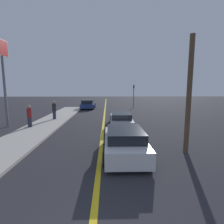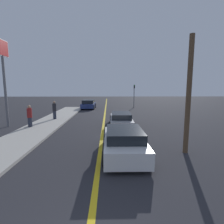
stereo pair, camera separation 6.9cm
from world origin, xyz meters
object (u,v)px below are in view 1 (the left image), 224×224
(pedestrian_near_curb, at_px, (29,116))
(utility_pole, at_px, (189,96))
(pedestrian_mid_group, at_px, (54,110))
(roadside_sign, at_px, (3,64))
(car_ahead_center, at_px, (121,119))
(car_far_distant, at_px, (88,104))
(traffic_light, at_px, (134,94))
(car_near_right_lane, at_px, (125,142))

(pedestrian_near_curb, bearing_deg, utility_pole, -27.97)
(pedestrian_mid_group, height_order, roadside_sign, roadside_sign)
(car_ahead_center, height_order, car_far_distant, car_far_distant)
(roadside_sign, bearing_deg, pedestrian_near_curb, -18.98)
(car_far_distant, relative_size, roadside_sign, 0.56)
(car_ahead_center, height_order, traffic_light, traffic_light)
(car_far_distant, xyz_separation_m, traffic_light, (7.13, 1.14, 1.61))
(pedestrian_mid_group, bearing_deg, traffic_light, 48.32)
(car_near_right_lane, relative_size, utility_pole, 0.77)
(pedestrian_near_curb, bearing_deg, traffic_light, 53.72)
(car_far_distant, distance_m, pedestrian_mid_group, 9.72)
(pedestrian_mid_group, bearing_deg, roadside_sign, -138.23)
(car_far_distant, height_order, utility_pole, utility_pole)
(pedestrian_near_curb, bearing_deg, roadside_sign, 161.02)
(car_ahead_center, height_order, pedestrian_mid_group, pedestrian_mid_group)
(car_near_right_lane, xyz_separation_m, roadside_sign, (-9.12, 6.28, 4.47))
(car_near_right_lane, bearing_deg, roadside_sign, 145.72)
(car_near_right_lane, relative_size, car_ahead_center, 0.93)
(roadside_sign, xyz_separation_m, utility_pole, (12.23, -6.09, -2.25))
(car_far_distant, bearing_deg, traffic_light, 10.33)
(car_ahead_center, bearing_deg, car_near_right_lane, -91.54)
(car_near_right_lane, xyz_separation_m, car_far_distant, (-3.78, 18.44, 0.01))
(car_far_distant, xyz_separation_m, pedestrian_near_curb, (-3.18, -12.90, 0.36))
(roadside_sign, bearing_deg, car_far_distant, 66.30)
(traffic_light, xyz_separation_m, roadside_sign, (-12.47, -13.30, 2.85))
(car_far_distant, bearing_deg, car_ahead_center, -70.27)
(traffic_light, height_order, utility_pole, utility_pole)
(pedestrian_mid_group, xyz_separation_m, traffic_light, (9.42, 10.58, 1.23))
(traffic_light, bearing_deg, pedestrian_near_curb, -126.28)
(car_far_distant, bearing_deg, utility_pole, -68.09)
(car_near_right_lane, height_order, car_ahead_center, car_near_right_lane)
(roadside_sign, height_order, utility_pole, roadside_sign)
(car_far_distant, height_order, pedestrian_near_curb, pedestrian_near_curb)
(pedestrian_mid_group, distance_m, utility_pole, 12.86)
(pedestrian_near_curb, height_order, roadside_sign, roadside_sign)
(pedestrian_near_curb, xyz_separation_m, roadside_sign, (-2.16, 0.74, 4.10))
(pedestrian_mid_group, distance_m, roadside_sign, 5.77)
(pedestrian_near_curb, bearing_deg, car_near_right_lane, -38.52)
(pedestrian_near_curb, bearing_deg, pedestrian_mid_group, 75.59)
(pedestrian_near_curb, height_order, utility_pole, utility_pole)
(pedestrian_near_curb, relative_size, traffic_light, 0.48)
(pedestrian_near_curb, bearing_deg, car_ahead_center, 5.59)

